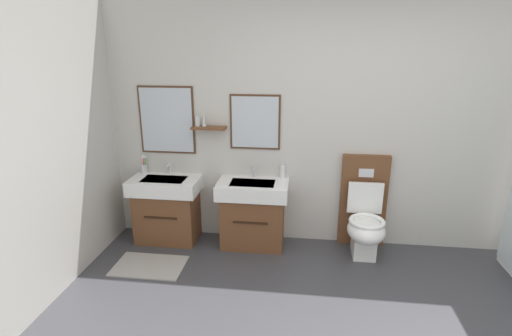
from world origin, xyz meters
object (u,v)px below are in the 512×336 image
at_px(toothbrush_cup, 144,168).
at_px(soap_dispenser, 283,171).
at_px(vanity_sink_right, 253,212).
at_px(toilet, 364,218).
at_px(vanity_sink_left, 167,207).

relative_size(toothbrush_cup, soap_dispenser, 1.16).
relative_size(vanity_sink_right, toilet, 0.73).
height_order(vanity_sink_left, soap_dispenser, soap_dispenser).
bearing_deg(toilet, vanity_sink_right, 179.49).
distance_m(toilet, toothbrush_cup, 2.43).
height_order(toilet, soap_dispenser, toilet).
xyz_separation_m(vanity_sink_right, toothbrush_cup, (-1.23, 0.15, 0.40)).
xyz_separation_m(vanity_sink_left, toilet, (2.10, -0.01, -0.00)).
height_order(vanity_sink_right, toilet, toilet).
xyz_separation_m(toothbrush_cup, soap_dispenser, (1.53, 0.01, 0.01)).
bearing_deg(toothbrush_cup, soap_dispenser, 0.39).
bearing_deg(soap_dispenser, toothbrush_cup, -179.61).
height_order(vanity_sink_right, toothbrush_cup, toothbrush_cup).
relative_size(vanity_sink_right, soap_dispenser, 4.23).
height_order(vanity_sink_left, vanity_sink_right, same).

